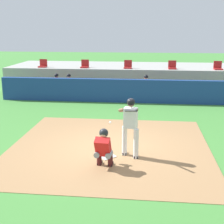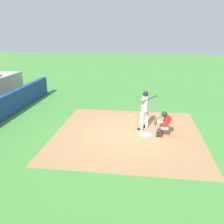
% 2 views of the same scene
% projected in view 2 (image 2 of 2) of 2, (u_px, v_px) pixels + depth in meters
% --- Properties ---
extents(ground_plane, '(80.00, 80.00, 0.00)m').
position_uv_depth(ground_plane, '(128.00, 134.00, 10.62)').
color(ground_plane, '#428438').
extents(dirt_infield, '(6.40, 6.40, 0.01)m').
position_uv_depth(dirt_infield, '(128.00, 134.00, 10.62)').
color(dirt_infield, '#9E754C').
rests_on(dirt_infield, ground).
extents(home_plate, '(0.62, 0.62, 0.02)m').
position_uv_depth(home_plate, '(146.00, 134.00, 10.51)').
color(home_plate, white).
rests_on(home_plate, dirt_infield).
extents(batter_at_plate, '(0.63, 0.82, 1.80)m').
position_uv_depth(batter_at_plate, '(145.00, 108.00, 10.84)').
color(batter_at_plate, silver).
rests_on(batter_at_plate, ground).
extents(catcher_crouched, '(0.51, 1.84, 1.13)m').
position_uv_depth(catcher_crouched, '(164.00, 123.00, 10.24)').
color(catcher_crouched, gray).
rests_on(catcher_crouched, ground).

